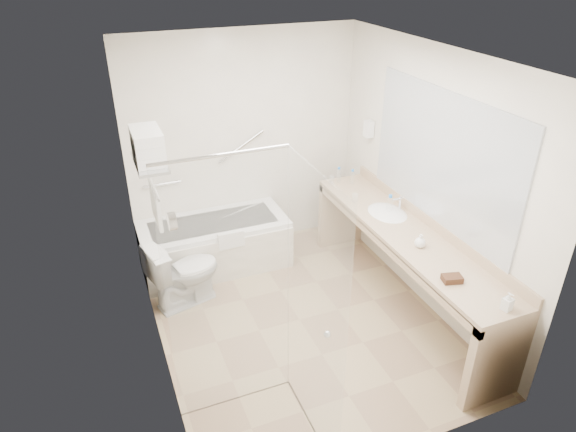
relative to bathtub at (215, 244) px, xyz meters
name	(u,v)px	position (x,y,z in m)	size (l,w,h in m)	color
floor	(300,320)	(0.50, -1.24, -0.28)	(3.20, 3.20, 0.00)	tan
ceiling	(303,56)	(0.50, -1.24, 2.22)	(2.60, 3.20, 0.10)	silver
wall_back	(244,145)	(0.50, 0.36, 0.97)	(2.60, 0.10, 2.50)	beige
wall_front	(406,318)	(0.50, -2.84, 0.97)	(2.60, 0.10, 2.50)	beige
wall_left	(147,235)	(-0.80, -1.24, 0.97)	(0.10, 3.20, 2.50)	beige
wall_right	(428,182)	(1.80, -1.24, 0.97)	(0.10, 3.20, 2.50)	beige
bathtub	(215,244)	(0.00, 0.00, 0.00)	(1.60, 0.73, 0.59)	white
grab_bar_short	(162,184)	(-0.45, 0.32, 0.67)	(0.03, 0.03, 0.40)	silver
grab_bar_long	(241,147)	(0.45, 0.32, 0.97)	(0.03, 0.03, 0.60)	silver
shower_enclosure	(270,302)	(-0.13, -2.16, 0.79)	(0.96, 0.91, 2.11)	silver
towel_shelf	(149,156)	(-0.67, -0.89, 1.48)	(0.24, 0.55, 0.81)	silver
vanity_counter	(405,251)	(1.52, -1.39, 0.36)	(0.55, 2.70, 0.95)	tan
sink	(387,215)	(1.55, -0.99, 0.54)	(0.40, 0.52, 0.14)	white
faucet	(400,203)	(1.70, -0.99, 0.65)	(0.03, 0.03, 0.14)	silver
mirror	(441,158)	(1.79, -1.39, 1.27)	(0.02, 2.00, 1.20)	#A9AFB6
hairdryer_unit	(369,129)	(1.75, -0.19, 1.17)	(0.08, 0.10, 0.18)	silver
toilet	(184,273)	(-0.45, -0.54, 0.08)	(0.40, 0.72, 0.71)	white
amenity_basket	(452,279)	(1.41, -2.20, 0.60)	(0.15, 0.10, 0.05)	#432318
soap_bottle_a	(507,306)	(1.56, -2.64, 0.61)	(0.07, 0.15, 0.07)	silver
soap_bottle_b	(420,242)	(1.48, -1.66, 0.62)	(0.10, 0.13, 0.10)	silver
water_bottle_left	(390,205)	(1.55, -1.02, 0.67)	(0.06, 0.06, 0.21)	silver
water_bottle_mid	(352,177)	(1.56, -0.24, 0.65)	(0.05, 0.05, 0.17)	silver
water_bottle_right	(339,175)	(1.44, -0.14, 0.66)	(0.05, 0.05, 0.18)	silver
drinking_glass_near	(332,180)	(1.35, -0.14, 0.62)	(0.06, 0.06, 0.08)	silver
drinking_glass_far	(355,198)	(1.37, -0.65, 0.62)	(0.07, 0.07, 0.09)	silver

